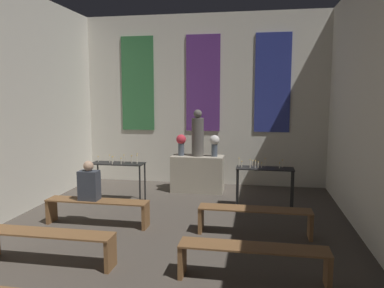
{
  "coord_description": "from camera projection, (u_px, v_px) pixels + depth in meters",
  "views": [
    {
      "loc": [
        1.47,
        0.48,
        2.4
      ],
      "look_at": [
        0.0,
        8.7,
        1.3
      ],
      "focal_mm": 35.0,
      "sensor_mm": 36.0,
      "label": 1
    }
  ],
  "objects": [
    {
      "name": "pew_third_left",
      "position": [
        48.0,
        241.0,
        5.3
      ],
      "size": [
        1.92,
        0.36,
        0.47
      ],
      "color": "brown",
      "rests_on": "ground_plane"
    },
    {
      "name": "wall_back",
      "position": [
        203.0,
        99.0,
        9.99
      ],
      "size": [
        6.67,
        0.16,
        4.5
      ],
      "color": "silver",
      "rests_on": "ground_plane"
    },
    {
      "name": "flower_vase_right",
      "position": [
        214.0,
        143.0,
        9.14
      ],
      "size": [
        0.24,
        0.24,
        0.53
      ],
      "color": "#4C5666",
      "rests_on": "altar"
    },
    {
      "name": "statue",
      "position": [
        198.0,
        135.0,
        9.19
      ],
      "size": [
        0.3,
        0.3,
        1.15
      ],
      "color": "#5B5651",
      "rests_on": "altar"
    },
    {
      "name": "altar",
      "position": [
        198.0,
        174.0,
        9.32
      ],
      "size": [
        1.28,
        0.56,
        0.9
      ],
      "color": "#ADA38E",
      "rests_on": "ground_plane"
    },
    {
      "name": "pew_third_right",
      "position": [
        253.0,
        256.0,
        4.8
      ],
      "size": [
        1.92,
        0.36,
        0.47
      ],
      "color": "brown",
      "rests_on": "ground_plane"
    },
    {
      "name": "person_seated",
      "position": [
        89.0,
        183.0,
        6.87
      ],
      "size": [
        0.36,
        0.24,
        0.73
      ],
      "color": "#383D47",
      "rests_on": "pew_back_left"
    },
    {
      "name": "candle_rack_right",
      "position": [
        264.0,
        174.0,
        7.83
      ],
      "size": [
        1.19,
        0.43,
        1.08
      ],
      "color": "black",
      "rests_on": "ground_plane"
    },
    {
      "name": "candle_rack_left",
      "position": [
        118.0,
        169.0,
        8.39
      ],
      "size": [
        1.19,
        0.43,
        1.09
      ],
      "color": "black",
      "rests_on": "ground_plane"
    },
    {
      "name": "pew_back_right",
      "position": [
        254.0,
        216.0,
        6.41
      ],
      "size": [
        1.92,
        0.36,
        0.47
      ],
      "color": "brown",
      "rests_on": "ground_plane"
    },
    {
      "name": "flower_vase_left",
      "position": [
        181.0,
        143.0,
        9.29
      ],
      "size": [
        0.24,
        0.24,
        0.53
      ],
      "color": "#4C5666",
      "rests_on": "altar"
    },
    {
      "name": "pew_back_left",
      "position": [
        97.0,
        207.0,
        6.91
      ],
      "size": [
        1.92,
        0.36,
        0.47
      ],
      "color": "brown",
      "rests_on": "ground_plane"
    }
  ]
}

